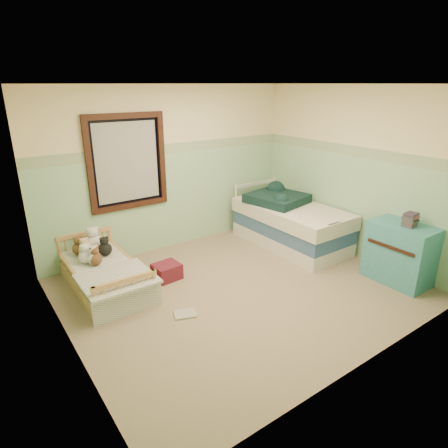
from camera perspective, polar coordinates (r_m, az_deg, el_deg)
floor at (r=5.09m, az=2.52°, el=-9.58°), size 4.20×3.60×0.02m
ceiling at (r=4.42m, az=3.04°, el=20.12°), size 4.20×3.60×0.02m
wall_back at (r=6.07m, az=-7.88°, el=7.96°), size 4.20×0.04×2.50m
wall_front at (r=3.45m, az=21.57°, el=-2.78°), size 4.20×0.04×2.50m
wall_left at (r=3.74m, az=-23.46°, el=-1.26°), size 0.04×3.60×2.50m
wall_right at (r=6.09m, az=18.64°, el=7.13°), size 0.04×3.60×2.50m
wainscot_mint at (r=6.18m, az=-7.60°, el=3.40°), size 4.20×0.01×1.50m
border_strip at (r=6.00m, az=-7.96°, el=10.97°), size 4.20×0.01×0.15m
window_frame at (r=5.71m, az=-14.07°, el=8.84°), size 1.16×0.06×1.36m
window_blinds at (r=5.72m, az=-14.10°, el=8.86°), size 0.92×0.01×1.12m
toddler_bed_frame at (r=5.29m, az=-17.15°, el=-7.98°), size 0.76×1.53×0.20m
toddler_mattress at (r=5.22m, az=-17.32°, el=-6.44°), size 0.70×1.46×0.12m
patchwork_quilt at (r=4.78m, az=-15.53°, el=-7.79°), size 0.83×0.76×0.03m
plush_bed_brown at (r=5.56m, az=-20.62°, el=-3.44°), size 0.18×0.18×0.18m
plush_bed_white at (r=5.60m, az=-18.70°, el=-2.71°), size 0.24×0.24×0.24m
plush_bed_tan at (r=5.38m, az=-19.46°, el=-4.14°), size 0.17×0.17×0.17m
plush_bed_dark at (r=5.43m, az=-17.16°, el=-3.57°), size 0.18×0.18×0.18m
plush_floor_cream at (r=4.88m, az=-17.59°, el=-10.32°), size 0.23×0.23×0.23m
plush_floor_tan at (r=5.03m, az=-18.77°, el=-9.49°), size 0.23×0.23×0.23m
twin_bed_frame at (r=6.43m, az=9.73°, el=-2.08°), size 0.94×1.87×0.22m
twin_boxspring at (r=6.35m, az=9.84°, el=-0.24°), size 0.94×1.87×0.22m
twin_mattress at (r=6.28m, az=9.96°, el=1.64°), size 0.97×1.91×0.22m
teal_blanket at (r=6.40m, az=7.84°, el=3.79°), size 0.95×0.98×0.14m
dresser at (r=5.60m, az=24.56°, el=-3.94°), size 0.50×0.80×0.80m
book_stack at (r=5.41m, az=25.82°, el=0.59°), size 0.18×0.15×0.17m
red_pillow at (r=5.32m, az=-8.45°, el=-6.94°), size 0.36×0.32×0.21m
floor_book at (r=4.57m, az=-5.81°, el=-13.09°), size 0.30×0.26×0.02m
extra_plush_0 at (r=5.19m, az=-18.48°, el=-4.90°), size 0.17×0.17×0.17m
extra_plush_1 at (r=5.51m, az=-19.86°, el=-3.61°), size 0.18×0.18×0.18m
extra_plush_2 at (r=5.20m, az=-18.58°, el=-4.84°), size 0.18×0.18×0.18m
extra_plush_3 at (r=5.29m, az=-19.77°, el=-4.56°), size 0.18×0.18×0.18m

